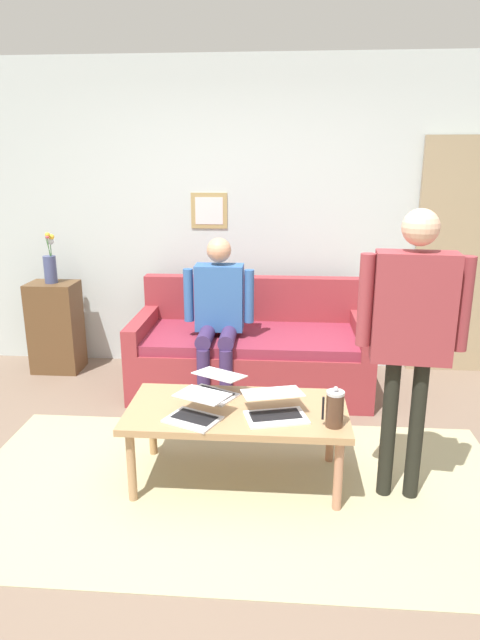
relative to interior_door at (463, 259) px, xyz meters
The scene contains 14 objects.
ground_plane 3.00m from the interior_door, 48.45° to the left, with size 7.68×7.68×0.00m, color #766151.
area_rug 2.92m from the interior_door, 48.61° to the left, with size 3.20×1.69×0.01m, color tan.
back_wall 1.90m from the interior_door, ahead, with size 7.04×0.11×2.70m.
interior_door is the anchor object (origin of this frame).
couch 2.02m from the interior_door, 16.59° to the left, with size 1.91×0.91×0.88m.
coffee_table 2.73m from the interior_door, 47.18° to the left, with size 1.27×0.64×0.47m.
laptop_left 2.69m from the interior_door, 41.92° to the left, with size 0.40×0.40×0.12m.
laptop_center 2.64m from the interior_door, 51.99° to the left, with size 0.40×0.38×0.13m.
laptop_right 2.96m from the interior_door, 45.98° to the left, with size 0.38×0.40×0.12m.
french_press 2.53m from the interior_door, 59.24° to the left, with size 0.12×0.10×0.23m.
side_shelf 3.65m from the interior_door, ahead, with size 0.42×0.32×0.81m.
flower_vase 3.59m from the interior_door, ahead, with size 0.11×0.11×0.44m.
person_standing 2.22m from the interior_door, 66.57° to the left, with size 0.58×0.22×1.62m.
person_seated 2.21m from the interior_door, 20.45° to the left, with size 0.55×0.51×1.28m.
Camera 1 is at (-0.30, 2.74, 1.85)m, focal length 30.76 mm.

